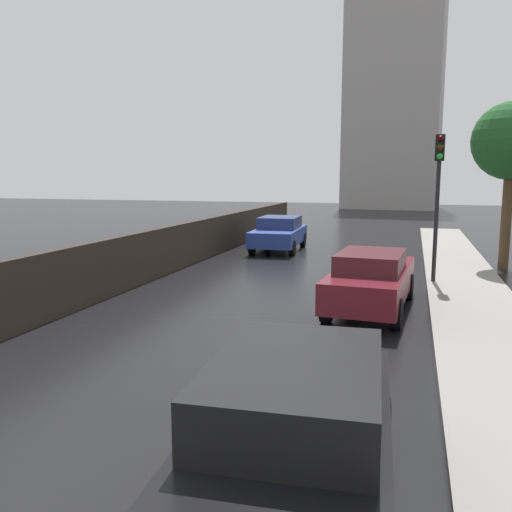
{
  "coord_description": "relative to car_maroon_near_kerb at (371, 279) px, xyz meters",
  "views": [
    {
      "loc": [
        3.51,
        -3.05,
        3.26
      ],
      "look_at": [
        0.4,
        7.46,
        1.59
      ],
      "focal_mm": 37.1,
      "sensor_mm": 36.0,
      "label": 1
    }
  ],
  "objects": [
    {
      "name": "distant_tower",
      "position": [
        -1.32,
        42.04,
        9.47
      ],
      "size": [
        9.47,
        7.2,
        20.47
      ],
      "color": "#9E9993",
      "rests_on": "ground"
    },
    {
      "name": "car_black_mid_road",
      "position": [
        -0.1,
        -8.3,
        0.04
      ],
      "size": [
        2.07,
        4.63,
        1.55
      ],
      "rotation": [
        0.0,
        0.0,
        0.06
      ],
      "color": "black",
      "rests_on": "ground"
    },
    {
      "name": "car_maroon_near_kerb",
      "position": [
        0.0,
        0.0,
        0.0
      ],
      "size": [
        2.0,
        4.7,
        1.47
      ],
      "rotation": [
        0.0,
        0.0,
        -0.07
      ],
      "color": "maroon",
      "rests_on": "ground"
    },
    {
      "name": "traffic_light",
      "position": [
        1.56,
        3.47,
        2.34
      ],
      "size": [
        0.26,
        0.39,
        4.28
      ],
      "color": "black",
      "rests_on": "sidewalk_strip"
    },
    {
      "name": "car_blue_far_ahead",
      "position": [
        -4.69,
        9.53,
        -0.01
      ],
      "size": [
        2.07,
        4.39,
        1.47
      ],
      "rotation": [
        0.0,
        0.0,
        3.19
      ],
      "color": "navy",
      "rests_on": "ground"
    },
    {
      "name": "street_tree_near",
      "position": [
        4.03,
        7.22,
        3.6
      ],
      "size": [
        2.65,
        2.65,
        5.75
      ],
      "color": "#4C3823",
      "rests_on": "ground"
    }
  ]
}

